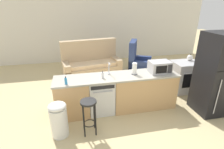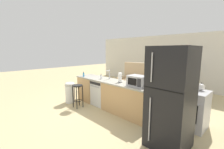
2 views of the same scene
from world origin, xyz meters
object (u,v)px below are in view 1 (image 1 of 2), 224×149
(kettle, at_px, (190,58))
(armchair, at_px, (138,63))
(trash_bin, at_px, (59,119))
(refrigerator, at_px, (216,75))
(dishwasher, at_px, (101,95))
(dish_soap_bottle, at_px, (66,81))
(stove_range, at_px, (185,77))
(bar_stool, at_px, (89,110))
(couch, at_px, (91,65))
(paper_towel_roll, at_px, (135,69))
(soap_bottle, at_px, (103,75))
(microwave, at_px, (160,67))

(kettle, bearing_deg, armchair, 122.16)
(trash_bin, bearing_deg, refrigerator, 2.05)
(kettle, height_order, armchair, armchair)
(dishwasher, relative_size, dish_soap_bottle, 4.77)
(refrigerator, bearing_deg, stove_range, 89.99)
(dish_soap_bottle, xyz_separation_m, armchair, (2.52, 2.49, -0.62))
(bar_stool, bearing_deg, kettle, 24.22)
(kettle, xyz_separation_m, couch, (-2.76, 1.68, -0.59))
(paper_towel_roll, distance_m, trash_bin, 2.00)
(dishwasher, xyz_separation_m, trash_bin, (-0.95, -0.68, -0.04))
(paper_towel_roll, relative_size, kettle, 1.38)
(refrigerator, distance_m, kettle, 1.24)
(paper_towel_roll, relative_size, armchair, 0.24)
(bar_stool, xyz_separation_m, trash_bin, (-0.59, 0.05, -0.16))
(soap_bottle, relative_size, couch, 0.08)
(trash_bin, bearing_deg, microwave, 15.69)
(stove_range, distance_m, refrigerator, 1.21)
(soap_bottle, xyz_separation_m, dish_soap_bottle, (-0.80, -0.14, 0.00))
(kettle, bearing_deg, bar_stool, -155.78)
(dishwasher, height_order, paper_towel_roll, paper_towel_roll)
(dishwasher, height_order, soap_bottle, soap_bottle)
(bar_stool, bearing_deg, stove_range, 23.34)
(refrigerator, distance_m, trash_bin, 3.59)
(couch, bearing_deg, trash_bin, -107.51)
(refrigerator, height_order, paper_towel_roll, refrigerator)
(kettle, bearing_deg, microwave, -152.59)
(microwave, height_order, kettle, microwave)
(paper_towel_roll, xyz_separation_m, bar_stool, (-1.17, -0.73, -0.50))
(refrigerator, xyz_separation_m, soap_bottle, (-2.56, 0.48, 0.02))
(soap_bottle, bearing_deg, dishwasher, 119.86)
(couch, bearing_deg, paper_towel_roll, -71.06)
(kettle, xyz_separation_m, armchair, (-1.01, 1.60, -0.64))
(soap_bottle, distance_m, kettle, 2.83)
(trash_bin, bearing_deg, dish_soap_bottle, 68.41)
(kettle, bearing_deg, dishwasher, -166.22)
(paper_towel_roll, relative_size, couch, 0.13)
(kettle, height_order, couch, couch)
(microwave, distance_m, soap_bottle, 1.42)
(kettle, distance_m, trash_bin, 4.00)
(stove_range, height_order, couch, couch)
(bar_stool, height_order, armchair, armchair)
(armchair, bearing_deg, kettle, -57.84)
(soap_bottle, height_order, armchair, armchair)
(microwave, bearing_deg, dish_soap_bottle, -174.57)
(microwave, height_order, dish_soap_bottle, microwave)
(kettle, bearing_deg, couch, 148.73)
(dish_soap_bottle, distance_m, couch, 2.74)
(dish_soap_bottle, relative_size, armchair, 0.15)
(kettle, distance_m, armchair, 1.99)
(microwave, relative_size, couch, 0.24)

